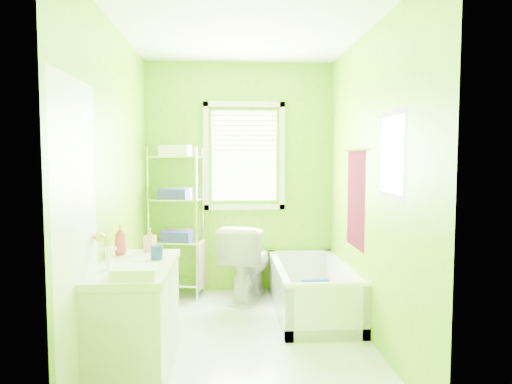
{
  "coord_description": "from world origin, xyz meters",
  "views": [
    {
      "loc": [
        -0.14,
        -3.75,
        1.52
      ],
      "look_at": [
        0.11,
        0.25,
        1.23
      ],
      "focal_mm": 32.0,
      "sensor_mm": 36.0,
      "label": 1
    }
  ],
  "objects": [
    {
      "name": "ground",
      "position": [
        0.0,
        0.0,
        0.0
      ],
      "size": [
        2.9,
        2.9,
        0.0
      ],
      "primitive_type": "plane",
      "color": "silver",
      "rests_on": "ground"
    },
    {
      "name": "room_envelope",
      "position": [
        0.0,
        0.0,
        1.55
      ],
      "size": [
        2.14,
        2.94,
        2.62
      ],
      "color": "#64AC08",
      "rests_on": "ground"
    },
    {
      "name": "window",
      "position": [
        0.05,
        1.42,
        1.61
      ],
      "size": [
        0.92,
        0.05,
        1.22
      ],
      "color": "white",
      "rests_on": "ground"
    },
    {
      "name": "door",
      "position": [
        -1.04,
        -1.0,
        1.0
      ],
      "size": [
        0.09,
        0.8,
        2.0
      ],
      "color": "white",
      "rests_on": "ground"
    },
    {
      "name": "right_wall_decor",
      "position": [
        1.04,
        -0.02,
        1.32
      ],
      "size": [
        0.04,
        1.48,
        1.17
      ],
      "color": "#470814",
      "rests_on": "ground"
    },
    {
      "name": "bathtub",
      "position": [
        0.69,
        0.63,
        0.16
      ],
      "size": [
        0.72,
        1.54,
        0.5
      ],
      "color": "white",
      "rests_on": "ground"
    },
    {
      "name": "toilet",
      "position": [
        0.07,
        1.12,
        0.41
      ],
      "size": [
        0.67,
        0.91,
        0.82
      ],
      "primitive_type": "imported",
      "rotation": [
        0.0,
        0.0,
        2.85
      ],
      "color": "white",
      "rests_on": "ground"
    },
    {
      "name": "vanity",
      "position": [
        -0.8,
        -0.55,
        0.42
      ],
      "size": [
        0.53,
        1.04,
        1.02
      ],
      "color": "silver",
      "rests_on": "ground"
    },
    {
      "name": "wire_shelf_unit",
      "position": [
        -0.68,
        1.27,
        1.02
      ],
      "size": [
        0.6,
        0.5,
        1.66
      ],
      "color": "silver",
      "rests_on": "ground"
    }
  ]
}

